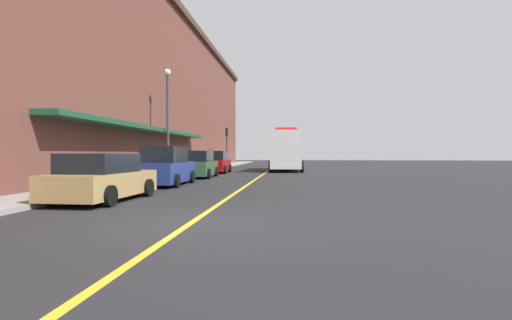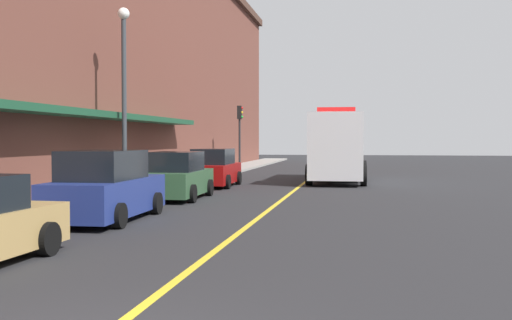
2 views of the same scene
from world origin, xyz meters
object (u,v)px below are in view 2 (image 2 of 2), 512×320
object	(u,v)px
traffic_light_near	(240,125)
street_lamp_left	(124,80)
parking_meter_0	(144,169)
parked_car_3	(214,169)
box_truck	(339,148)
parked_car_1	(106,188)
parked_car_2	(176,177)

from	to	relation	value
traffic_light_near	street_lamp_left	bearing A→B (deg)	-92.00
parking_meter_0	traffic_light_near	bearing A→B (deg)	89.81
parked_car_3	box_truck	world-z (taller)	box_truck
parked_car_3	box_truck	xyz separation A→B (m)	(5.55, 4.51, 0.93)
parked_car_1	parking_meter_0	bearing A→B (deg)	10.37
parked_car_3	traffic_light_near	xyz separation A→B (m)	(-1.40, 13.24, 2.34)
parked_car_2	traffic_light_near	distance (m)	19.42
box_truck	street_lamp_left	world-z (taller)	street_lamp_left
parked_car_2	parking_meter_0	distance (m)	1.64
parked_car_1	street_lamp_left	size ratio (longest dim) A/B	0.69
parked_car_2	parking_meter_0	size ratio (longest dim) A/B	3.32
parked_car_1	street_lamp_left	world-z (taller)	street_lamp_left
box_truck	street_lamp_left	xyz separation A→B (m)	(-7.61, -10.25, 2.65)
parked_car_3	street_lamp_left	bearing A→B (deg)	159.28
parked_car_3	parking_meter_0	size ratio (longest dim) A/B	3.31
box_truck	parked_car_3	bearing A→B (deg)	-50.68
parked_car_2	box_truck	xyz separation A→B (m)	(5.54, 10.50, 0.94)
traffic_light_near	parked_car_2	bearing A→B (deg)	-85.81
parked_car_1	parked_car_3	distance (m)	12.09
parked_car_2	traffic_light_near	size ratio (longest dim) A/B	1.03
box_truck	street_lamp_left	distance (m)	13.04
parked_car_2	parked_car_3	distance (m)	5.99
parked_car_1	street_lamp_left	distance (m)	7.53
parked_car_1	traffic_light_near	world-z (taller)	traffic_light_near
parking_meter_0	street_lamp_left	world-z (taller)	street_lamp_left
parked_car_1	parked_car_2	xyz separation A→B (m)	(0.08, 6.10, -0.07)
parked_car_2	parking_meter_0	bearing A→B (deg)	63.54
parking_meter_0	parked_car_3	bearing A→B (deg)	74.58
parked_car_3	traffic_light_near	size ratio (longest dim) A/B	1.02
box_truck	traffic_light_near	xyz separation A→B (m)	(-6.95, 8.73, 1.40)
street_lamp_left	traffic_light_near	distance (m)	19.03
box_truck	traffic_light_near	world-z (taller)	traffic_light_near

